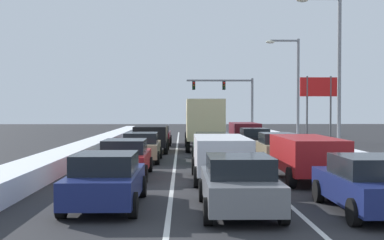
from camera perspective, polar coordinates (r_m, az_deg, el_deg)
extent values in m
plane|color=#28282B|center=(27.44, 1.70, -4.48)|extent=(131.69, 131.69, 0.00)
cube|color=silver|center=(32.59, 4.25, -3.58)|extent=(0.14, 55.71, 0.01)
cube|color=silver|center=(32.45, -1.75, -3.59)|extent=(0.14, 55.71, 0.01)
cube|color=white|center=(33.49, 13.33, -2.96)|extent=(1.59, 55.71, 0.62)
cube|color=white|center=(32.91, -11.03, -2.91)|extent=(1.62, 55.71, 0.74)
cube|color=navy|center=(14.35, 18.97, -7.25)|extent=(1.82, 4.50, 0.70)
cube|color=black|center=(14.14, 19.20, -4.91)|extent=(1.64, 2.20, 0.55)
cube|color=red|center=(12.06, 19.49, -8.29)|extent=(0.24, 0.08, 0.14)
cylinder|color=black|center=(15.59, 13.88, -7.66)|extent=(0.22, 0.66, 0.66)
cylinder|color=black|center=(16.14, 20.04, -7.40)|extent=(0.22, 0.66, 0.66)
cylinder|color=black|center=(12.67, 17.57, -9.75)|extent=(0.22, 0.66, 0.66)
cube|color=maroon|center=(19.81, 12.64, -3.68)|extent=(1.95, 4.90, 1.25)
cube|color=black|center=(17.47, 14.53, -3.45)|extent=(1.56, 0.06, 0.55)
cube|color=red|center=(17.32, 12.02, -4.72)|extent=(0.20, 0.08, 0.28)
cube|color=red|center=(17.74, 16.95, -4.61)|extent=(0.20, 0.08, 0.28)
cylinder|color=black|center=(21.33, 9.03, -5.14)|extent=(0.25, 0.74, 0.74)
cylinder|color=black|center=(21.75, 14.01, -5.04)|extent=(0.25, 0.74, 0.74)
cylinder|color=black|center=(18.02, 10.96, -6.32)|extent=(0.25, 0.74, 0.74)
cylinder|color=black|center=(18.52, 16.78, -6.15)|extent=(0.25, 0.74, 0.74)
cube|color=#937F60|center=(26.72, 9.43, -3.30)|extent=(1.82, 4.50, 0.70)
cube|color=black|center=(26.53, 9.49, -2.02)|extent=(1.64, 2.20, 0.55)
cube|color=red|center=(24.42, 8.78, -3.44)|extent=(0.24, 0.08, 0.14)
cube|color=red|center=(24.70, 11.95, -3.40)|extent=(0.24, 0.08, 0.14)
cylinder|color=black|center=(28.12, 7.05, -3.68)|extent=(0.22, 0.66, 0.66)
cylinder|color=black|center=(28.43, 10.61, -3.64)|extent=(0.22, 0.66, 0.66)
cylinder|color=black|center=(25.07, 8.07, -4.28)|extent=(0.22, 0.66, 0.66)
cylinder|color=black|center=(25.41, 12.05, -4.22)|extent=(0.22, 0.66, 0.66)
cube|color=black|center=(33.08, 6.93, -2.42)|extent=(1.82, 4.50, 0.70)
cube|color=black|center=(32.90, 6.97, -1.39)|extent=(1.64, 2.20, 0.55)
cube|color=red|center=(30.80, 6.24, -2.47)|extent=(0.24, 0.08, 0.14)
cube|color=red|center=(31.01, 8.77, -2.45)|extent=(0.24, 0.08, 0.14)
cylinder|color=black|center=(34.52, 5.10, -2.77)|extent=(0.22, 0.66, 0.66)
cylinder|color=black|center=(34.76, 8.03, -2.75)|extent=(0.22, 0.66, 0.66)
cylinder|color=black|center=(31.45, 5.72, -3.16)|extent=(0.22, 0.66, 0.66)
cylinder|color=black|center=(31.71, 8.92, -3.13)|extent=(0.22, 0.66, 0.66)
cube|color=maroon|center=(39.45, 5.85, -1.23)|extent=(1.95, 4.90, 1.25)
cube|color=black|center=(37.05, 6.30, -0.96)|extent=(1.56, 0.06, 0.55)
cube|color=red|center=(36.98, 5.10, -1.55)|extent=(0.20, 0.08, 0.28)
cube|color=red|center=(37.18, 7.49, -1.54)|extent=(0.20, 0.08, 0.28)
cylinder|color=black|center=(41.07, 4.23, -2.07)|extent=(0.25, 0.74, 0.74)
cylinder|color=black|center=(41.29, 6.87, -2.06)|extent=(0.25, 0.74, 0.74)
cylinder|color=black|center=(37.69, 4.72, -2.37)|extent=(0.25, 0.74, 0.74)
cylinder|color=black|center=(37.93, 7.59, -2.35)|extent=(0.25, 0.74, 0.74)
cube|color=slate|center=(13.73, 5.21, -7.57)|extent=(1.82, 4.50, 0.70)
cube|color=black|center=(13.51, 5.28, -5.13)|extent=(1.64, 2.20, 0.55)
cube|color=red|center=(11.49, 2.97, -8.70)|extent=(0.24, 0.08, 0.14)
cube|color=red|center=(11.67, 9.84, -8.56)|extent=(0.24, 0.08, 0.14)
cylinder|color=black|center=(15.24, 1.19, -7.83)|extent=(0.22, 0.66, 0.66)
cylinder|color=black|center=(15.42, 7.88, -7.74)|extent=(0.22, 0.66, 0.66)
cylinder|color=black|center=(12.19, 1.80, -10.13)|extent=(0.22, 0.66, 0.66)
cylinder|color=black|center=(12.41, 10.16, -9.94)|extent=(0.22, 0.66, 0.66)
cube|color=silver|center=(19.57, 3.23, -3.72)|extent=(1.95, 4.90, 1.25)
cube|color=black|center=(17.15, 3.85, -3.49)|extent=(1.56, 0.06, 0.55)
cube|color=red|center=(17.15, 1.24, -4.75)|extent=(0.20, 0.08, 0.28)
cube|color=red|center=(17.28, 6.43, -4.71)|extent=(0.20, 0.08, 0.28)
cylinder|color=black|center=(21.28, 0.30, -5.14)|extent=(0.25, 0.74, 0.74)
cylinder|color=black|center=(21.41, 5.44, -5.11)|extent=(0.25, 0.74, 0.74)
cylinder|color=black|center=(17.90, 0.58, -6.35)|extent=(0.25, 0.74, 0.74)
cylinder|color=black|center=(18.06, 6.69, -6.29)|extent=(0.25, 0.74, 0.74)
cube|color=#1E5633|center=(26.57, 2.24, -3.31)|extent=(1.82, 4.50, 0.70)
cube|color=black|center=(26.38, 2.26, -2.02)|extent=(1.64, 2.20, 0.55)
cube|color=red|center=(24.34, 0.92, -3.44)|extent=(0.24, 0.08, 0.14)
cube|color=red|center=(24.43, 4.17, -3.43)|extent=(0.24, 0.08, 0.14)
cylinder|color=black|center=(28.11, 0.24, -3.67)|extent=(0.22, 0.66, 0.66)
cylinder|color=black|center=(28.20, 3.86, -3.66)|extent=(0.22, 0.66, 0.66)
cylinder|color=black|center=(25.02, 0.41, -4.28)|extent=(0.22, 0.66, 0.66)
cylinder|color=black|center=(25.13, 4.48, -4.26)|extent=(0.22, 0.66, 0.66)
cube|color=#38383D|center=(37.08, 1.16, -0.58)|extent=(2.35, 2.20, 2.00)
cube|color=#D1C18C|center=(33.47, 1.41, 0.08)|extent=(2.35, 5.00, 2.60)
cylinder|color=black|center=(37.40, -0.58, -2.25)|extent=(0.28, 0.92, 0.92)
cylinder|color=black|center=(37.49, 2.86, -2.25)|extent=(0.28, 0.92, 0.92)
cylinder|color=black|center=(32.01, -0.48, -2.84)|extent=(0.28, 0.92, 0.92)
cylinder|color=black|center=(32.12, 3.54, -2.83)|extent=(0.28, 0.92, 0.92)
cube|color=#B7BABF|center=(42.63, 0.68, -1.04)|extent=(1.95, 4.90, 1.25)
cube|color=black|center=(40.21, 0.79, -0.79)|extent=(1.56, 0.06, 0.55)
cube|color=red|center=(40.22, -0.32, -1.32)|extent=(0.20, 0.08, 0.28)
cube|color=red|center=(40.27, 1.90, -1.32)|extent=(0.20, 0.08, 0.28)
cylinder|color=black|center=(44.34, -0.62, -1.83)|extent=(0.25, 0.74, 0.74)
cylinder|color=black|center=(44.40, 1.84, -1.82)|extent=(0.25, 0.74, 0.74)
cylinder|color=black|center=(40.94, -0.58, -2.08)|extent=(0.25, 0.74, 0.74)
cylinder|color=black|center=(41.01, 2.09, -2.08)|extent=(0.25, 0.74, 0.74)
cube|color=navy|center=(14.60, -9.50, -7.06)|extent=(1.82, 4.50, 0.70)
cube|color=black|center=(14.38, -9.59, -4.76)|extent=(1.64, 2.20, 0.55)
cube|color=red|center=(12.57, -14.12, -7.87)|extent=(0.24, 0.08, 0.14)
cube|color=red|center=(12.34, -7.79, -8.02)|extent=(0.24, 0.08, 0.14)
cylinder|color=black|center=(16.30, -11.82, -7.27)|extent=(0.22, 0.66, 0.66)
cylinder|color=black|center=(16.07, -5.52, -7.37)|extent=(0.22, 0.66, 0.66)
cylinder|color=black|center=(13.31, -14.32, -9.20)|extent=(0.22, 0.66, 0.66)
cylinder|color=black|center=(13.03, -6.57, -9.40)|extent=(0.22, 0.66, 0.66)
cube|color=maroon|center=(20.86, -7.44, -4.56)|extent=(1.82, 4.50, 0.70)
cube|color=black|center=(20.66, -7.49, -2.93)|extent=(1.64, 2.20, 0.55)
cube|color=red|center=(18.77, -10.28, -4.85)|extent=(0.24, 0.08, 0.14)
cube|color=red|center=(18.60, -6.05, -4.89)|extent=(0.24, 0.08, 0.14)
cylinder|color=black|center=(22.53, -9.26, -4.90)|extent=(0.22, 0.66, 0.66)
cylinder|color=black|center=(22.35, -4.72, -4.94)|extent=(0.22, 0.66, 0.66)
cylinder|color=black|center=(19.49, -10.55, -5.87)|extent=(0.22, 0.66, 0.66)
cylinder|color=black|center=(19.28, -5.29, -5.93)|extent=(0.22, 0.66, 0.66)
cube|color=#937F60|center=(26.87, -5.63, -3.26)|extent=(1.82, 4.50, 0.70)
cube|color=black|center=(26.68, -5.65, -1.99)|extent=(1.64, 2.20, 0.55)
cube|color=red|center=(24.74, -7.62, -3.38)|extent=(0.24, 0.08, 0.14)
cube|color=red|center=(24.62, -4.42, -3.39)|extent=(0.24, 0.08, 0.14)
cylinder|color=black|center=(28.51, -7.17, -3.61)|extent=(0.22, 0.66, 0.66)
cylinder|color=black|center=(28.38, -3.59, -3.63)|extent=(0.22, 0.66, 0.66)
cylinder|color=black|center=(25.44, -7.90, -4.20)|extent=(0.22, 0.66, 0.66)
cylinder|color=black|center=(25.29, -3.88, -4.22)|extent=(0.22, 0.66, 0.66)
cube|color=black|center=(32.63, -4.52, -1.74)|extent=(1.95, 4.90, 1.25)
cube|color=black|center=(30.21, -4.79, -1.45)|extent=(1.56, 0.06, 0.55)
cube|color=red|center=(30.30, -6.26, -2.16)|extent=(0.20, 0.08, 0.28)
cube|color=red|center=(30.20, -3.31, -2.17)|extent=(0.20, 0.08, 0.28)
cylinder|color=black|center=(34.43, -5.94, -2.71)|extent=(0.25, 0.74, 0.74)
cylinder|color=black|center=(34.32, -2.76, -2.72)|extent=(0.25, 0.74, 0.74)
cylinder|color=black|center=(31.05, -6.46, -3.14)|extent=(0.25, 0.74, 0.74)
cylinder|color=black|center=(30.93, -2.93, -3.15)|extent=(0.25, 0.74, 0.74)
cube|color=maroon|center=(39.21, -3.79, -1.85)|extent=(1.82, 4.50, 0.70)
cube|color=black|center=(39.04, -3.80, -0.97)|extent=(1.64, 2.20, 0.55)
cube|color=red|center=(37.05, -5.01, -1.84)|extent=(0.24, 0.08, 0.14)
cube|color=red|center=(36.99, -2.87, -1.85)|extent=(0.24, 0.08, 0.14)
cylinder|color=black|center=(40.82, -4.93, -2.15)|extent=(0.22, 0.66, 0.66)
cylinder|color=black|center=(40.75, -2.43, -2.15)|extent=(0.22, 0.66, 0.66)
cylinder|color=black|center=(37.74, -5.24, -2.43)|extent=(0.22, 0.66, 0.66)
cylinder|color=black|center=(37.65, -2.54, -2.43)|extent=(0.22, 0.66, 0.66)
cylinder|color=slate|center=(58.21, 6.71, 1.58)|extent=(0.28, 0.28, 6.20)
cube|color=slate|center=(57.91, 3.07, 4.41)|extent=(7.40, 0.20, 0.20)
cube|color=black|center=(57.92, 3.57, 3.84)|extent=(0.34, 0.34, 0.95)
sphere|color=red|center=(57.74, 3.58, 4.13)|extent=(0.22, 0.22, 0.22)
sphere|color=#593F0C|center=(57.73, 3.58, 3.85)|extent=(0.22, 0.22, 0.22)
sphere|color=#0C3819|center=(57.72, 3.58, 3.57)|extent=(0.22, 0.22, 0.22)
cube|color=black|center=(57.74, 0.20, 3.85)|extent=(0.34, 0.34, 0.95)
sphere|color=red|center=(57.56, 0.20, 4.14)|extent=(0.22, 0.22, 0.22)
sphere|color=#593F0C|center=(57.55, 0.20, 3.86)|extent=(0.22, 0.22, 0.22)
sphere|color=#0C3819|center=(57.54, 0.20, 3.58)|extent=(0.22, 0.22, 0.22)
cylinder|color=gray|center=(31.26, 16.06, 4.73)|extent=(0.22, 0.22, 9.33)
ellipsoid|color=#EAE5C6|center=(31.27, 12.15, 12.91)|extent=(0.70, 0.36, 0.24)
cylinder|color=gray|center=(40.98, 11.71, 3.13)|extent=(0.22, 0.22, 8.22)
cube|color=gray|center=(41.08, 10.22, 8.68)|extent=(2.20, 0.14, 0.14)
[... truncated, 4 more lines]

